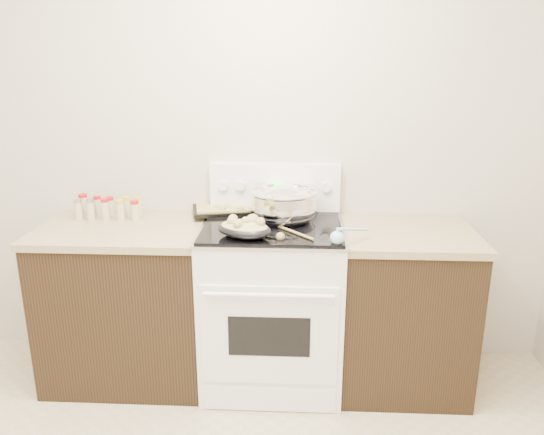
{
  "coord_description": "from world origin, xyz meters",
  "views": [
    {
      "loc": [
        0.49,
        -1.32,
        1.81
      ],
      "look_at": [
        0.35,
        1.37,
        1.0
      ],
      "focal_mm": 35.0,
      "sensor_mm": 36.0,
      "label": 1
    }
  ],
  "objects": [
    {
      "name": "spice_jars",
      "position": [
        -0.62,
        1.58,
        0.98
      ],
      "size": [
        0.38,
        0.15,
        0.13
      ],
      "color": "#BFB28C",
      "rests_on": "counter_left"
    },
    {
      "name": "baking_sheet",
      "position": [
        0.07,
        1.68,
        0.96
      ],
      "size": [
        0.45,
        0.36,
        0.06
      ],
      "color": "black",
      "rests_on": "kitchen_range"
    },
    {
      "name": "blue_ladle",
      "position": [
        0.69,
        1.15,
        0.97
      ],
      "size": [
        0.21,
        0.19,
        0.09
      ],
      "color": "#92BED9",
      "rests_on": "kitchen_range"
    },
    {
      "name": "wooden_spoon",
      "position": [
        0.43,
        1.22,
        0.95
      ],
      "size": [
        0.19,
        0.22,
        0.04
      ],
      "color": "#A88A4C",
      "rests_on": "kitchen_range"
    },
    {
      "name": "kitchen_range",
      "position": [
        0.35,
        1.42,
        0.49
      ],
      "size": [
        0.78,
        0.73,
        1.22
      ],
      "color": "white",
      "rests_on": "ground"
    },
    {
      "name": "roasting_pan",
      "position": [
        0.22,
        1.21,
        0.99
      ],
      "size": [
        0.34,
        0.3,
        0.11
      ],
      "color": "black",
      "rests_on": "kitchen_range"
    },
    {
      "name": "counter_left",
      "position": [
        -0.48,
        1.43,
        0.46
      ],
      "size": [
        0.93,
        0.67,
        0.92
      ],
      "color": "black",
      "rests_on": "ground"
    },
    {
      "name": "room_shell",
      "position": [
        0.0,
        0.0,
        1.7
      ],
      "size": [
        4.1,
        3.6,
        2.75
      ],
      "color": "#BFB5A5",
      "rests_on": "ground"
    },
    {
      "name": "counter_right",
      "position": [
        1.08,
        1.43,
        0.46
      ],
      "size": [
        0.73,
        0.67,
        0.92
      ],
      "color": "black",
      "rests_on": "ground"
    },
    {
      "name": "mixing_bowl",
      "position": [
        0.41,
        1.51,
        1.03
      ],
      "size": [
        0.43,
        0.43,
        0.22
      ],
      "color": "silver",
      "rests_on": "kitchen_range"
    }
  ]
}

